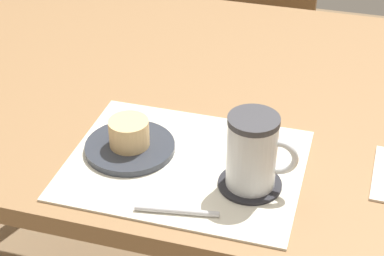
# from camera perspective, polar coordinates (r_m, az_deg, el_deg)

# --- Properties ---
(dining_table) EXTENTS (1.30, 0.89, 0.74)m
(dining_table) POSITION_cam_1_polar(r_m,az_deg,el_deg) (1.34, 0.27, 1.16)
(dining_table) COLOR #997047
(dining_table) RESTS_ON ground_plane
(wooden_chair) EXTENTS (0.44, 0.44, 0.87)m
(wooden_chair) POSITION_cam_1_polar(r_m,az_deg,el_deg) (2.14, 5.09, 8.72)
(wooden_chair) COLOR brown
(wooden_chair) RESTS_ON ground_plane
(placemat) EXTENTS (0.39, 0.31, 0.00)m
(placemat) POSITION_cam_1_polar(r_m,az_deg,el_deg) (1.08, -0.59, -3.25)
(placemat) COLOR silver
(placemat) RESTS_ON dining_table
(pastry_plate) EXTENTS (0.16, 0.16, 0.01)m
(pastry_plate) POSITION_cam_1_polar(r_m,az_deg,el_deg) (1.11, -5.53, -1.70)
(pastry_plate) COLOR #333842
(pastry_plate) RESTS_ON placemat
(pastry) EXTENTS (0.07, 0.07, 0.05)m
(pastry) POSITION_cam_1_polar(r_m,az_deg,el_deg) (1.10, -5.62, -0.43)
(pastry) COLOR #E5BC7F
(pastry) RESTS_ON pastry_plate
(coffee_coaster) EXTENTS (0.10, 0.10, 0.00)m
(coffee_coaster) POSITION_cam_1_polar(r_m,az_deg,el_deg) (1.04, 5.16, -4.97)
(coffee_coaster) COLOR #232328
(coffee_coaster) RESTS_ON placemat
(coffee_mug) EXTENTS (0.11, 0.08, 0.12)m
(coffee_mug) POSITION_cam_1_polar(r_m,az_deg,el_deg) (1.00, 5.47, -2.09)
(coffee_mug) COLOR white
(coffee_mug) RESTS_ON coffee_coaster
(teaspoon) EXTENTS (0.13, 0.03, 0.01)m
(teaspoon) POSITION_cam_1_polar(r_m,az_deg,el_deg) (0.98, -1.36, -7.39)
(teaspoon) COLOR silver
(teaspoon) RESTS_ON placemat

